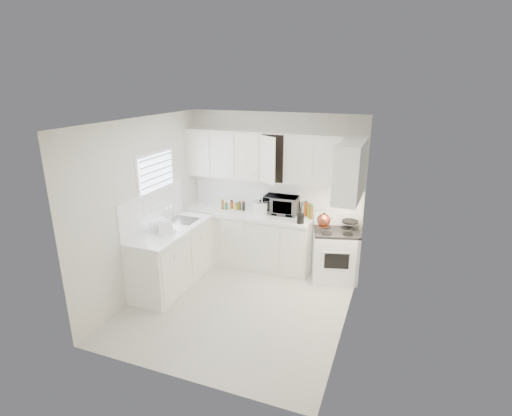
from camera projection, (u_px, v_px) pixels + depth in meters
The scene contains 33 objects.
floor at pixel (239, 304), 5.72m from camera, with size 3.20×3.20×0.00m, color beige.
ceiling at pixel (236, 121), 4.91m from camera, with size 3.20×3.20×0.00m, color white.
wall_back at pixel (275, 190), 6.73m from camera, with size 3.00×3.00×0.00m, color silver.
wall_front at pixel (173, 271), 3.89m from camera, with size 3.00×3.00×0.00m, color silver.
wall_left at pixel (144, 207), 5.82m from camera, with size 3.20×3.20×0.00m, color silver.
wall_right at pixel (351, 235), 4.81m from camera, with size 3.20×3.20×0.00m, color silver.
window_blinds at pixel (158, 185), 6.04m from camera, with size 0.06×0.96×1.06m, color white, non-canonical shape.
lower_cabinets_back at pixel (247, 239), 6.86m from camera, with size 2.22×0.60×0.90m, color white, non-canonical shape.
lower_cabinets_left at pixel (173, 257), 6.16m from camera, with size 0.60×1.60×0.90m, color white, non-canonical shape.
countertop_back at pixel (247, 213), 6.71m from camera, with size 2.24×0.64×0.05m, color white.
countertop_left at pixel (171, 229), 6.01m from camera, with size 0.64×1.62×0.05m, color white.
backsplash_back at pixel (274, 194), 6.75m from camera, with size 2.98×0.02×0.55m, color white.
backsplash_left at pixel (153, 208), 6.02m from camera, with size 0.02×1.60×0.55m, color white.
upper_cabinets_back at pixel (272, 181), 6.52m from camera, with size 3.00×0.33×0.80m, color white, non-canonical shape.
upper_cabinets_right at pixel (348, 199), 5.53m from camera, with size 0.33×0.90×0.80m, color white, non-canonical shape.
sink at pixel (183, 213), 6.27m from camera, with size 0.42×0.38×0.30m, color gray, non-canonical shape.
stove at pixel (335, 248), 6.29m from camera, with size 0.69×0.57×1.07m, color white, non-canonical shape.
tea_kettle at pixel (324, 219), 6.04m from camera, with size 0.26×0.22×0.24m, color maroon, non-canonical shape.
frying_pan at pixel (350, 221), 6.23m from camera, with size 0.26×0.43×0.04m, color black, non-canonical shape.
microwave at pixel (282, 203), 6.59m from camera, with size 0.55×0.31×0.37m, color gray.
rice_cooker at pixel (260, 207), 6.57m from camera, with size 0.25×0.25×0.25m, color white, non-canonical shape.
paper_towel at pixel (262, 202), 6.78m from camera, with size 0.12×0.12×0.27m, color white.
utensil_crock at pixel (301, 212), 6.12m from camera, with size 0.12×0.12×0.37m, color black, non-canonical shape.
dish_rack at pixel (160, 225), 5.81m from camera, with size 0.37×0.28×0.20m, color white, non-canonical shape.
spice_left_0 at pixel (225, 203), 6.95m from camera, with size 0.06×0.06×0.13m, color brown.
spice_left_1 at pixel (227, 205), 6.84m from camera, with size 0.06×0.06×0.13m, color #22672C.
spice_left_2 at pixel (233, 204), 6.90m from camera, with size 0.06×0.06×0.13m, color #AF4717.
spice_left_3 at pixel (235, 206), 6.79m from camera, with size 0.06×0.06×0.13m, color #A2BA2B.
spice_left_4 at pixel (241, 205), 6.85m from camera, with size 0.06×0.06×0.13m, color brown.
spice_left_5 at pixel (243, 207), 6.74m from camera, with size 0.06×0.06×0.13m, color black.
sauce_right_0 at pixel (305, 210), 6.49m from camera, with size 0.06×0.06×0.19m, color #AF4717.
sauce_right_1 at pixel (308, 212), 6.42m from camera, with size 0.06×0.06×0.19m, color #A2BA2B.
sauce_right_2 at pixel (312, 211), 6.45m from camera, with size 0.06×0.06×0.19m, color brown.
Camera 1 is at (2.01, -4.58, 3.11)m, focal length 27.70 mm.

